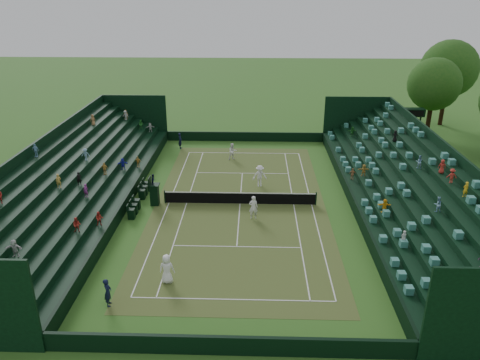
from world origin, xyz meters
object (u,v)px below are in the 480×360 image
Objects in this scene: tennis_net at (240,198)px; player_near_west at (167,269)px; player_near_east at (253,207)px; player_far_west at (233,151)px; player_far_east at (260,176)px; umpire_chair at (154,192)px.

player_near_west is (-3.75, -10.40, 0.35)m from tennis_net.
player_near_west is 9.35m from player_near_east.
player_far_east is (2.57, -6.44, 0.10)m from player_far_west.
tennis_net is 7.17× the size of player_far_west.
player_near_east reaches higher than tennis_net.
tennis_net is at bearing -67.81° from player_near_east.
player_near_east is at bearing -103.01° from player_far_west.
player_far_west is (-2.07, 12.37, -0.07)m from player_near_east.
player_near_east is (1.03, -2.36, 0.36)m from tennis_net.
player_near_east is (7.54, -2.07, -0.19)m from umpire_chair.
player_near_west is at bearing -109.84° from tennis_net.
umpire_chair is 1.54× the size of player_far_west.
umpire_chair reaches higher than player_near_east.
player_far_west is at bearing -81.90° from player_near_east.
player_far_east is at bearing -90.78° from player_far_west.
umpire_chair is 1.43× the size of player_near_west.
player_far_east is (0.50, 5.93, 0.04)m from player_near_east.
player_far_west is at bearing 101.19° from player_far_east.
umpire_chair is at bearing -164.87° from player_far_east.
player_near_east is 1.08× the size of player_far_west.
umpire_chair is 8.91m from player_far_east.
player_near_east is 5.95m from player_far_east.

